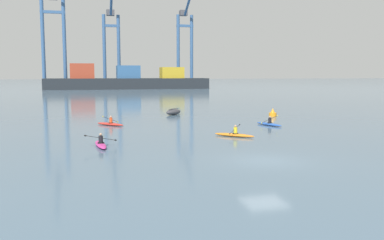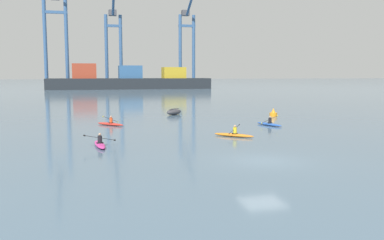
{
  "view_description": "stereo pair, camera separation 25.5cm",
  "coord_description": "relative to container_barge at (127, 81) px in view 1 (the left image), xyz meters",
  "views": [
    {
      "loc": [
        -9.85,
        -21.61,
        5.0
      ],
      "look_at": [
        -0.18,
        16.48,
        0.6
      ],
      "focal_mm": 38.49,
      "sensor_mm": 36.0,
      "label": 1
    },
    {
      "loc": [
        -9.6,
        -21.68,
        5.0
      ],
      "look_at": [
        -0.18,
        16.48,
        0.6
      ],
      "focal_mm": 38.49,
      "sensor_mm": 36.0,
      "label": 2
    }
  ],
  "objects": [
    {
      "name": "ground_plane",
      "position": [
        -3.15,
        -117.46,
        -2.81
      ],
      "size": [
        800.0,
        800.0,
        0.0
      ],
      "primitive_type": "plane",
      "color": "slate"
    },
    {
      "name": "container_barge",
      "position": [
        0.0,
        0.0,
        0.0
      ],
      "size": [
        53.88,
        8.76,
        8.37
      ],
      "color": "#1E2328",
      "rests_on": "ground"
    },
    {
      "name": "gantry_crane_west",
      "position": [
        -23.44,
        5.54,
        17.14
      ],
      "size": [
        7.98,
        19.5,
        40.93
      ],
      "color": "#335684",
      "rests_on": "ground"
    },
    {
      "name": "gantry_crane_west_mid",
      "position": [
        -4.18,
        13.38,
        15.37
      ],
      "size": [
        6.33,
        18.65,
        39.05
      ],
      "color": "#335684",
      "rests_on": "ground"
    },
    {
      "name": "gantry_crane_east_mid",
      "position": [
        23.24,
        14.37,
        15.05
      ],
      "size": [
        6.42,
        16.12,
        34.82
      ],
      "color": "#335684",
      "rests_on": "ground"
    },
    {
      "name": "capsized_dinghy",
      "position": [
        -2.81,
        -89.63,
        -2.45
      ],
      "size": [
        2.65,
        2.58,
        0.76
      ],
      "color": "#38383D",
      "rests_on": "ground"
    },
    {
      "name": "channel_buoy",
      "position": [
        8.2,
        -94.46,
        -2.45
      ],
      "size": [
        0.9,
        0.9,
        1.0
      ],
      "color": "orange",
      "rests_on": "ground"
    },
    {
      "name": "kayak_red",
      "position": [
        -10.93,
        -98.45,
        -2.63
      ],
      "size": [
        2.74,
        2.91,
        1.05
      ],
      "color": "red",
      "rests_on": "ground"
    },
    {
      "name": "kayak_orange",
      "position": [
        -1.66,
        -108.24,
        -2.63
      ],
      "size": [
        2.89,
        2.76,
        0.95
      ],
      "color": "orange",
      "rests_on": "ground"
    },
    {
      "name": "kayak_blue",
      "position": [
        4.12,
        -102.31,
        -2.63
      ],
      "size": [
        2.12,
        3.42,
        0.98
      ],
      "color": "#2856B2",
      "rests_on": "ground"
    },
    {
      "name": "kayak_magenta",
      "position": [
        -12.22,
        -110.25,
        -2.63
      ],
      "size": [
        2.25,
        3.44,
        0.95
      ],
      "color": "#C13384",
      "rests_on": "ground"
    }
  ]
}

